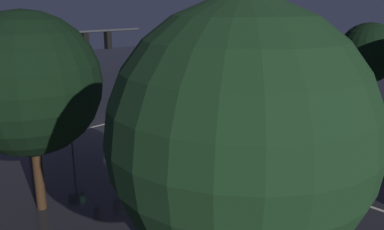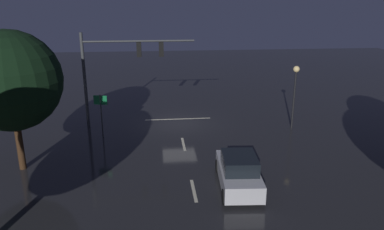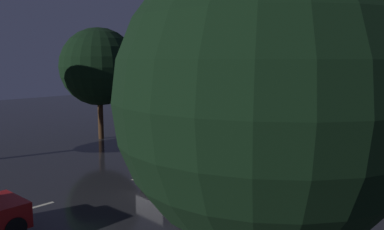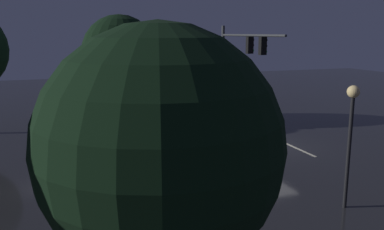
% 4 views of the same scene
% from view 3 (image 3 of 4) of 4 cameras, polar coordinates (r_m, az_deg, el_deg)
% --- Properties ---
extents(ground_plane, '(80.00, 80.00, 0.00)m').
position_cam_3_polar(ground_plane, '(26.51, 10.63, -3.85)').
color(ground_plane, '#232326').
extents(traffic_signal_assembly, '(7.72, 0.47, 6.68)m').
position_cam_3_polar(traffic_signal_assembly, '(28.29, 3.86, 6.57)').
color(traffic_signal_assembly, '#383A3D').
rests_on(traffic_signal_assembly, ground_plane).
extents(lane_dash_far, '(0.16, 2.20, 0.01)m').
position_cam_3_polar(lane_dash_far, '(23.30, 5.33, -5.39)').
color(lane_dash_far, beige).
rests_on(lane_dash_far, ground_plane).
extents(lane_dash_mid, '(0.16, 2.20, 0.01)m').
position_cam_3_polar(lane_dash_mid, '(19.05, -5.89, -8.46)').
color(lane_dash_mid, beige).
rests_on(lane_dash_mid, ground_plane).
extents(lane_dash_near, '(0.16, 2.20, 0.01)m').
position_cam_3_polar(lane_dash_near, '(15.97, -22.69, -12.36)').
color(lane_dash_near, beige).
rests_on(lane_dash_near, ground_plane).
extents(stop_bar, '(5.00, 0.16, 0.01)m').
position_cam_3_polar(stop_bar, '(27.47, 11.92, -3.46)').
color(stop_bar, beige).
rests_on(stop_bar, ground_plane).
extents(car_approaching, '(2.19, 4.48, 1.70)m').
position_cam_3_polar(car_approaching, '(17.41, -0.64, -7.29)').
color(car_approaching, '#B7B7BC').
rests_on(car_approaching, ground_plane).
extents(route_sign, '(0.89, 0.29, 2.93)m').
position_cam_3_polar(route_sign, '(27.57, -1.03, 1.20)').
color(route_sign, '#383A3D').
rests_on(route_sign, ground_plane).
extents(tree_left_far, '(5.13, 5.13, 7.30)m').
position_cam_3_polar(tree_left_far, '(6.87, 10.29, 2.24)').
color(tree_left_far, '#382314').
rests_on(tree_left_far, ground_plane).
extents(tree_right_far, '(5.16, 5.16, 7.45)m').
position_cam_3_polar(tree_right_far, '(27.47, -13.11, 6.70)').
color(tree_right_far, '#382314').
rests_on(tree_right_far, ground_plane).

